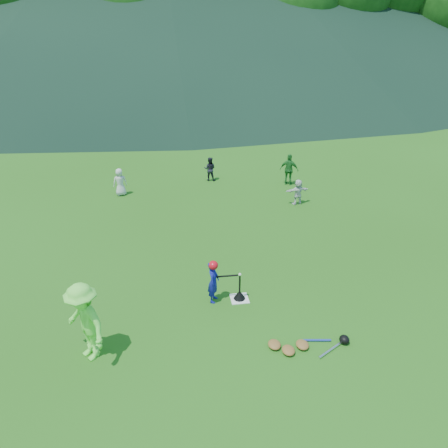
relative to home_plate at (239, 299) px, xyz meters
name	(u,v)px	position (x,y,z in m)	size (l,w,h in m)	color
ground	(239,299)	(0.00, 0.00, -0.01)	(120.00, 120.00, 0.00)	#225613
home_plate	(239,299)	(0.00, 0.00, 0.00)	(0.45, 0.45, 0.02)	silver
baseball	(240,274)	(0.00, 0.00, 0.73)	(0.08, 0.08, 0.08)	white
batter_child	(213,282)	(-0.65, 0.05, 0.55)	(0.41, 0.27, 1.12)	navy
adult_coach	(85,322)	(-3.50, -1.49, 0.89)	(1.16, 0.67, 1.80)	#6BF147
fielder_a	(120,182)	(-3.31, 7.48, 0.53)	(0.53, 0.34, 1.08)	silver
fielder_b	(210,169)	(0.35, 8.55, 0.50)	(0.49, 0.39, 1.02)	black
fielder_c	(289,170)	(3.52, 7.55, 0.64)	(0.76, 0.32, 1.30)	#216F28
fielder_d	(298,192)	(3.27, 5.54, 0.47)	(0.90, 0.29, 0.97)	silver
batting_tee	(239,295)	(0.00, 0.00, 0.12)	(0.30, 0.30, 0.68)	black
batter_gear	(214,266)	(-0.63, 0.05, 1.00)	(0.73, 0.26, 0.48)	red
equipment_pile	(303,345)	(1.02, -1.94, 0.06)	(1.80, 0.69, 0.19)	olive
outfield_fence	(175,89)	(0.00, 28.00, 0.69)	(70.07, 0.08, 1.33)	gray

